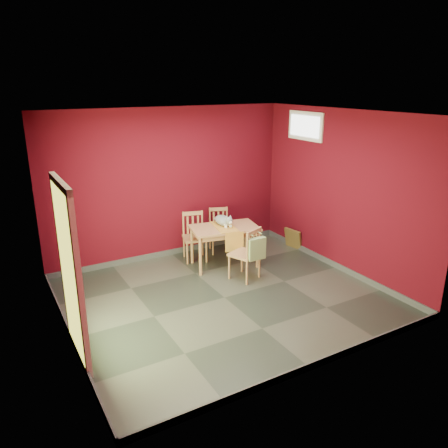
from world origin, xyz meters
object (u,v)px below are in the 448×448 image
chair_far_right (220,230)px  cat (223,219)px  tote_bag (257,249)px  dining_table (224,232)px  picture_frame (293,239)px  chair_far_left (194,236)px  chair_near (247,253)px

chair_far_right → cat: (-0.25, -0.56, 0.41)m
tote_bag → cat: 1.00m
dining_table → cat: size_ratio=2.65×
chair_far_right → picture_frame: chair_far_right is taller
tote_bag → picture_frame: bearing=31.9°
cat → chair_far_right: bearing=67.1°
tote_bag → cat: cat is taller
chair_far_left → tote_bag: 1.46m
chair_near → tote_bag: bearing=-76.2°
dining_table → picture_frame: size_ratio=3.13×
dining_table → chair_near: bearing=-87.1°
dining_table → cat: bearing=75.3°
chair_far_left → cat: (0.35, -0.42, 0.39)m
chair_far_right → cat: size_ratio=1.75×
picture_frame → chair_far_right: bearing=155.5°
tote_bag → chair_far_left: bearing=106.3°
dining_table → chair_far_left: size_ratio=1.44×
chair_near → cat: cat is taller
dining_table → tote_bag: tote_bag is taller
cat → dining_table: bearing=-103.8°
chair_far_left → tote_bag: bearing=-73.7°
chair_far_left → chair_far_right: bearing=12.4°
picture_frame → chair_near: bearing=-154.8°
chair_far_left → chair_near: size_ratio=0.98×
chair_far_left → tote_bag: size_ratio=2.05×
picture_frame → chair_far_left: bearing=166.3°
chair_far_right → chair_near: chair_near is taller
chair_far_right → picture_frame: bearing=-24.5°
chair_far_right → picture_frame: 1.45m
cat → picture_frame: size_ratio=1.18×
chair_far_left → cat: size_ratio=1.84×
tote_bag → cat: bearing=93.4°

